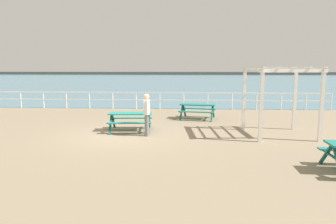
# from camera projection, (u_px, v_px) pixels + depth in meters

# --- Properties ---
(ground_plane) EXTENTS (30.00, 24.00, 0.20)m
(ground_plane) POSITION_uv_depth(u_px,v_px,m) (125.00, 137.00, 12.59)
(ground_plane) COLOR gray
(sea_band) EXTENTS (142.00, 90.00, 0.01)m
(sea_band) POSITION_uv_depth(u_px,v_px,m) (174.00, 80.00, 64.69)
(sea_band) COLOR teal
(sea_band) RESTS_ON ground
(distant_shoreline) EXTENTS (142.00, 6.00, 1.80)m
(distant_shoreline) POSITION_uv_depth(u_px,v_px,m) (179.00, 75.00, 107.17)
(distant_shoreline) COLOR #4C4C47
(distant_shoreline) RESTS_ON ground
(seaward_railing) EXTENTS (23.07, 0.07, 1.08)m
(seaward_railing) POSITION_uv_depth(u_px,v_px,m) (148.00, 98.00, 20.12)
(seaward_railing) COLOR white
(seaward_railing) RESTS_ON ground
(picnic_table_near_left) EXTENTS (1.92, 1.67, 0.80)m
(picnic_table_near_left) POSITION_uv_depth(u_px,v_px,m) (130.00, 117.00, 13.23)
(picnic_table_near_left) COLOR #1E7A70
(picnic_table_near_left) RESTS_ON ground
(picnic_table_near_right) EXTENTS (2.04, 1.81, 0.80)m
(picnic_table_near_right) POSITION_uv_depth(u_px,v_px,m) (198.00, 108.00, 16.28)
(picnic_table_near_right) COLOR #1E7A70
(picnic_table_near_right) RESTS_ON ground
(visitor) EXTENTS (0.30, 0.51, 1.66)m
(visitor) POSITION_uv_depth(u_px,v_px,m) (147.00, 112.00, 12.22)
(visitor) COLOR slate
(visitor) RESTS_ON ground
(lattice_pergola) EXTENTS (2.65, 2.77, 2.70)m
(lattice_pergola) POSITION_uv_depth(u_px,v_px,m) (280.00, 85.00, 12.19)
(lattice_pergola) COLOR white
(lattice_pergola) RESTS_ON ground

